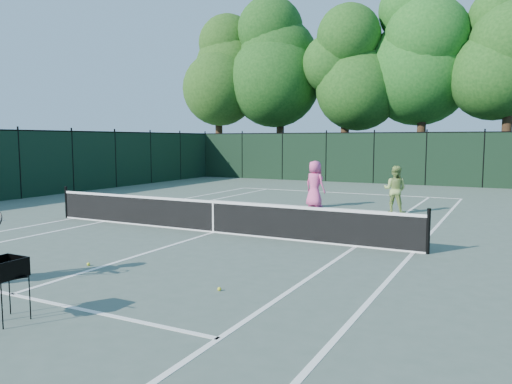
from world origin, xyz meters
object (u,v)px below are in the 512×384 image
at_px(loose_ball_near_cart, 219,289).
at_px(loose_ball_midcourt, 88,264).
at_px(player_green, 395,189).
at_px(player_pink, 315,184).
at_px(ball_hopper, 4,269).

height_order(loose_ball_near_cart, loose_ball_midcourt, same).
bearing_deg(loose_ball_midcourt, player_green, 69.03).
xyz_separation_m(player_green, loose_ball_midcourt, (-4.05, -10.58, -0.81)).
relative_size(player_green, loose_ball_near_cart, 24.86).
relative_size(player_pink, ball_hopper, 1.94).
distance_m(player_pink, player_green, 3.11).
height_order(player_pink, loose_ball_near_cart, player_pink).
bearing_deg(player_pink, loose_ball_midcourt, 105.61).
relative_size(loose_ball_near_cart, loose_ball_midcourt, 1.00).
height_order(player_pink, player_green, player_pink).
relative_size(player_green, ball_hopper, 1.82).
xyz_separation_m(player_pink, loose_ball_midcourt, (-0.95, -10.75, -0.87)).
bearing_deg(ball_hopper, loose_ball_midcourt, 136.77).
bearing_deg(ball_hopper, player_green, 100.08).
bearing_deg(loose_ball_near_cart, player_green, 86.20).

